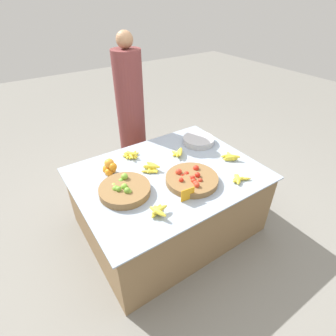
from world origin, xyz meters
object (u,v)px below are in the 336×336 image
at_px(tomato_basket, 192,179).
at_px(price_sign, 188,194).
at_px(vendor_person, 131,117).
at_px(lime_bowl, 124,189).
at_px(metal_bowl, 199,140).

bearing_deg(tomato_basket, price_sign, -136.19).
bearing_deg(vendor_person, lime_bowl, -120.14).
height_order(metal_bowl, price_sign, price_sign).
bearing_deg(vendor_person, metal_bowl, -60.86).
height_order(tomato_basket, metal_bowl, tomato_basket).
distance_m(lime_bowl, vendor_person, 1.15).
relative_size(metal_bowl, vendor_person, 0.19).
bearing_deg(vendor_person, price_sign, -99.54).
xyz_separation_m(tomato_basket, metal_bowl, (0.45, 0.47, 0.00)).
height_order(price_sign, vendor_person, vendor_person).
xyz_separation_m(lime_bowl, metal_bowl, (0.96, 0.29, -0.00)).
height_order(tomato_basket, vendor_person, vendor_person).
distance_m(tomato_basket, metal_bowl, 0.65).
relative_size(lime_bowl, metal_bowl, 1.26).
height_order(tomato_basket, price_sign, price_sign).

